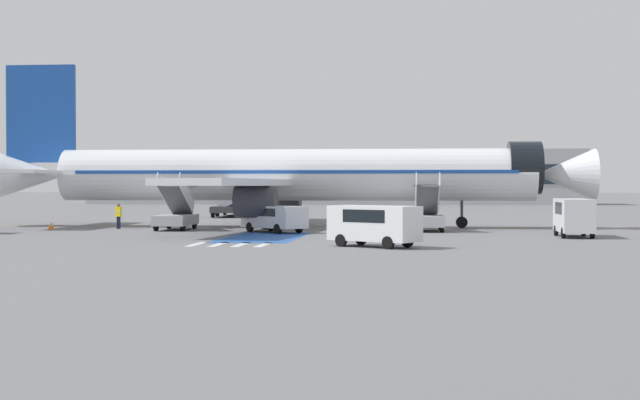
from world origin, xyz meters
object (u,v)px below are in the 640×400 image
Objects in this scene: ground_crew_3 at (336,217)px; ground_crew_1 at (273,216)px; fuel_tanker at (230,198)px; service_van_1 at (374,222)px; terminal_building at (333,177)px; service_van_2 at (574,214)px; ground_crew_2 at (367,217)px; traffic_cone_0 at (51,226)px; boarding_stairs_forward at (427,217)px; service_van_3 at (274,216)px; airliner at (286,175)px; ground_crew_0 at (119,214)px; boarding_stairs_aft at (176,216)px.

ground_crew_1 is at bearing 112.56° from ground_crew_3.
fuel_tanker is 45.54m from service_van_1.
ground_crew_1 is 0.02× the size of terminal_building.
service_van_2 reaches higher than service_van_1.
ground_crew_2 is 3.51× the size of traffic_cone_0.
boarding_stairs_forward reaches higher than ground_crew_3.
traffic_cone_0 is (-16.34, 2.09, -0.82)m from service_van_3.
service_van_1 is 103.04m from terminal_building.
fuel_tanker is at bearing 69.68° from ground_crew_3.
service_van_1 is (7.75, -20.16, -2.64)m from airliner.
ground_crew_0 is 3.63× the size of traffic_cone_0.
boarding_stairs_aft reaches higher than ground_crew_2.
terminal_building reaches higher than boarding_stairs_aft.
service_van_1 reaches higher than ground_crew_1.
boarding_stairs_aft is at bearing 75.57° from service_van_1.
airliner is 27.41× the size of ground_crew_3.
airliner is 24.03m from fuel_tanker.
airliner is 25.53× the size of ground_crew_2.
ground_crew_0 is at bearing 81.54° from service_van_1.
ground_crew_1 is 7.71m from ground_crew_2.
ground_crew_0 is (-11.50, -3.77, -2.83)m from airliner.
fuel_tanker is at bearing 125.10° from boarding_stairs_forward.
boarding_stairs_forward is 3.00× the size of ground_crew_2.
ground_crew_3 is (4.72, -1.76, -0.00)m from ground_crew_1.
boarding_stairs_aft is 26.77m from service_van_2.
service_van_1 is at bearing -82.72° from terminal_building.
ground_crew_2 reaches higher than service_van_3.
service_van_2 is 0.93× the size of service_van_3.
service_van_1 is at bearing -124.16° from ground_crew_3.
ground_crew_3 is at bearing -83.73° from terminal_building.
service_van_3 is at bearing -19.94° from boarding_stairs_aft.
boarding_stairs_forward is at bearing -57.83° from fuel_tanker.
service_van_1 reaches higher than service_van_3.
ground_crew_0 is 4.72m from traffic_cone_0.
terminal_building reaches higher than ground_crew_0.
boarding_stairs_forward is at bearing 66.56° from airliner.
ground_crew_0 is 1.11× the size of ground_crew_3.
service_van_1 is 28.18m from traffic_cone_0.
service_van_3 is at bearing 52.24° from ground_crew_1.
ground_crew_0 is 86.06m from terminal_building.
ground_crew_1 is at bearing 171.52° from boarding_stairs_forward.
ground_crew_2 is 22.49m from traffic_cone_0.
service_van_3 is (-7.40, 13.06, -0.17)m from service_van_1.
ground_crew_2 is (-12.68, 4.04, -0.35)m from service_van_2.
boarding_stairs_aft is at bearing -180.00° from boarding_stairs_forward.
ground_crew_3 is (4.22, -4.61, -2.95)m from airliner.
boarding_stairs_forward is 17.44m from boarding_stairs_aft.
fuel_tanker reaches higher than ground_crew_3.
service_van_1 is (14.79, -15.51, 0.26)m from boarding_stairs_aft.
fuel_tanker reaches higher than service_van_2.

